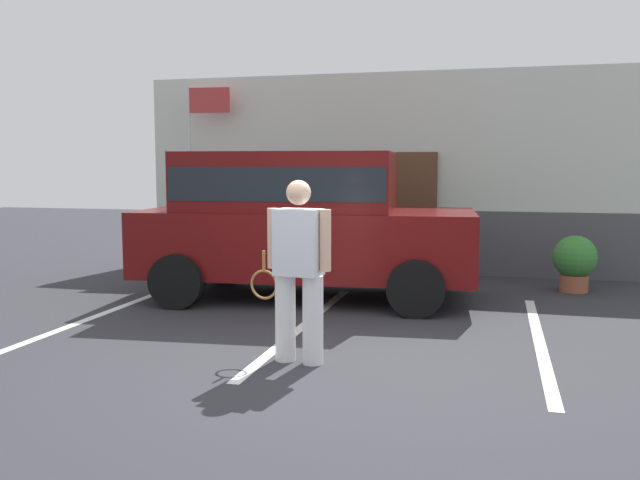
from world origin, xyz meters
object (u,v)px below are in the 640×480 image
Objects in this scene: parked_suv at (299,217)px; potted_plant_by_porch at (575,261)px; flag_pole at (199,143)px; tennis_player_man at (298,269)px.

parked_suv is 4.16m from potted_plant_by_porch.
parked_suv is 3.70m from flag_pole.
flag_pole is (-2.60, 2.37, 1.13)m from parked_suv.
flag_pole reaches higher than parked_suv.
parked_suv reaches higher than potted_plant_by_porch.
parked_suv is 2.74× the size of tennis_player_man.
flag_pole is at bearing 172.25° from potted_plant_by_porch.
flag_pole is at bearing -49.56° from tennis_player_man.
potted_plant_by_porch is at bearing 16.42° from parked_suv.
parked_suv reaches higher than tennis_player_man.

